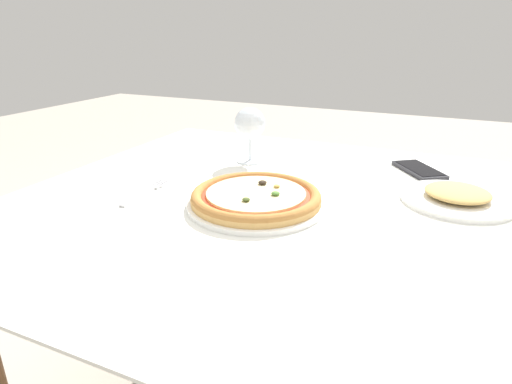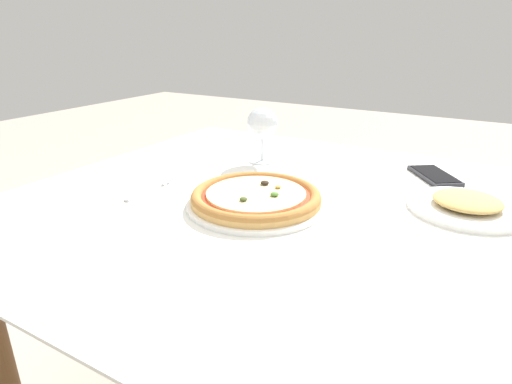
{
  "view_description": "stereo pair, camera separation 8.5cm",
  "coord_description": "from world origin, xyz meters",
  "px_view_note": "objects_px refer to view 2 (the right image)",
  "views": [
    {
      "loc": [
        0.11,
        -0.77,
        1.04
      ],
      "look_at": [
        -0.21,
        -0.04,
        0.74
      ],
      "focal_mm": 30.0,
      "sensor_mm": 36.0,
      "label": 1
    },
    {
      "loc": [
        0.19,
        -0.73,
        1.04
      ],
      "look_at": [
        -0.21,
        -0.04,
        0.74
      ],
      "focal_mm": 30.0,
      "sensor_mm": 36.0,
      "label": 2
    }
  ],
  "objects_px": {
    "dining_table": "(362,256)",
    "wine_glass_far_right": "(262,125)",
    "side_plate": "(467,205)",
    "pizza_plate": "(256,198)",
    "fork": "(154,187)",
    "cell_phone": "(434,176)"
  },
  "relations": [
    {
      "from": "fork",
      "to": "wine_glass_far_right",
      "type": "distance_m",
      "value": 0.33
    },
    {
      "from": "wine_glass_far_right",
      "to": "side_plate",
      "type": "relative_size",
      "value": 0.66
    },
    {
      "from": "side_plate",
      "to": "wine_glass_far_right",
      "type": "bearing_deg",
      "value": 170.5
    },
    {
      "from": "dining_table",
      "to": "fork",
      "type": "xyz_separation_m",
      "value": [
        -0.46,
        -0.07,
        0.08
      ]
    },
    {
      "from": "wine_glass_far_right",
      "to": "side_plate",
      "type": "xyz_separation_m",
      "value": [
        0.51,
        -0.09,
        -0.09
      ]
    },
    {
      "from": "pizza_plate",
      "to": "wine_glass_far_right",
      "type": "height_order",
      "value": "wine_glass_far_right"
    },
    {
      "from": "pizza_plate",
      "to": "fork",
      "type": "xyz_separation_m",
      "value": [
        -0.25,
        -0.03,
        -0.01
      ]
    },
    {
      "from": "pizza_plate",
      "to": "wine_glass_far_right",
      "type": "xyz_separation_m",
      "value": [
        -0.14,
        0.27,
        0.08
      ]
    },
    {
      "from": "dining_table",
      "to": "cell_phone",
      "type": "height_order",
      "value": "cell_phone"
    },
    {
      "from": "wine_glass_far_right",
      "to": "side_plate",
      "type": "height_order",
      "value": "wine_glass_far_right"
    },
    {
      "from": "pizza_plate",
      "to": "side_plate",
      "type": "xyz_separation_m",
      "value": [
        0.37,
        0.19,
        -0.01
      ]
    },
    {
      "from": "pizza_plate",
      "to": "cell_phone",
      "type": "height_order",
      "value": "pizza_plate"
    },
    {
      "from": "dining_table",
      "to": "fork",
      "type": "bearing_deg",
      "value": -171.39
    },
    {
      "from": "dining_table",
      "to": "cell_phone",
      "type": "distance_m",
      "value": 0.34
    },
    {
      "from": "fork",
      "to": "side_plate",
      "type": "xyz_separation_m",
      "value": [
        0.62,
        0.22,
        0.01
      ]
    },
    {
      "from": "dining_table",
      "to": "pizza_plate",
      "type": "height_order",
      "value": "pizza_plate"
    },
    {
      "from": "pizza_plate",
      "to": "side_plate",
      "type": "relative_size",
      "value": 1.26
    },
    {
      "from": "dining_table",
      "to": "fork",
      "type": "relative_size",
      "value": 8.6
    },
    {
      "from": "pizza_plate",
      "to": "wine_glass_far_right",
      "type": "relative_size",
      "value": 1.92
    },
    {
      "from": "pizza_plate",
      "to": "wine_glass_far_right",
      "type": "distance_m",
      "value": 0.32
    },
    {
      "from": "fork",
      "to": "side_plate",
      "type": "relative_size",
      "value": 0.77
    },
    {
      "from": "dining_table",
      "to": "wine_glass_far_right",
      "type": "distance_m",
      "value": 0.46
    }
  ]
}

